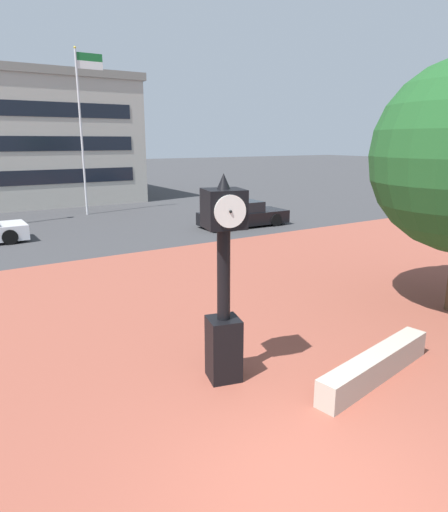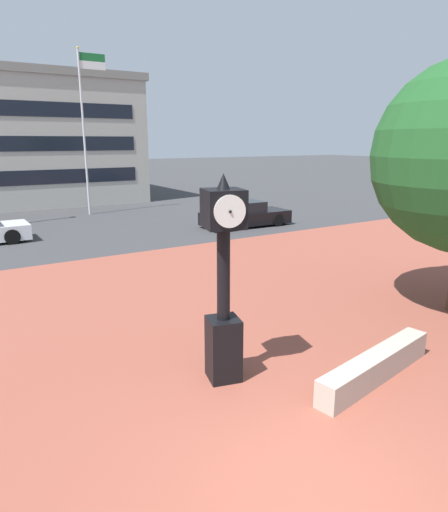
{
  "view_description": "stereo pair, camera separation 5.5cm",
  "coord_description": "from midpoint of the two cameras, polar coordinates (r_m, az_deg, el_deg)",
  "views": [
    {
      "loc": [
        -3.43,
        -3.41,
        4.25
      ],
      "look_at": [
        0.8,
        3.27,
        2.22
      ],
      "focal_mm": 31.65,
      "sensor_mm": 36.0,
      "label": 1
    },
    {
      "loc": [
        -3.38,
        -3.44,
        4.25
      ],
      "look_at": [
        0.8,
        3.27,
        2.22
      ],
      "focal_mm": 31.65,
      "sensor_mm": 36.0,
      "label": 2
    }
  ],
  "objects": [
    {
      "name": "ground_plane",
      "position": [
        6.44,
        10.54,
        -27.25
      ],
      "size": [
        200.0,
        200.0,
        0.0
      ],
      "primitive_type": "plane",
      "color": "#38383A"
    },
    {
      "name": "plaza_brick_paving",
      "position": [
        9.58,
        -8.22,
        -12.09
      ],
      "size": [
        44.0,
        16.92,
        0.01
      ],
      "primitive_type": "cube",
      "color": "brown",
      "rests_on": "ground"
    },
    {
      "name": "planter_wall",
      "position": [
        8.93,
        18.45,
        -13.03
      ],
      "size": [
        3.22,
        0.97,
        0.5
      ],
      "primitive_type": "cube",
      "rotation": [
        0.0,
        0.0,
        0.18
      ],
      "color": "#ADA393",
      "rests_on": "ground"
    },
    {
      "name": "street_clock",
      "position": [
        7.9,
        -0.25,
        -3.77
      ],
      "size": [
        0.79,
        0.82,
        3.73
      ],
      "rotation": [
        0.0,
        0.0,
        -0.25
      ],
      "color": "black",
      "rests_on": "ground"
    },
    {
      "name": "car_street_near",
      "position": [
        23.07,
        2.3,
        5.19
      ],
      "size": [
        4.61,
        2.01,
        1.28
      ],
      "rotation": [
        0.0,
        0.0,
        4.68
      ],
      "color": "black",
      "rests_on": "ground"
    },
    {
      "name": "flagpole_primary",
      "position": [
        27.83,
        -17.47,
        15.98
      ],
      "size": [
        1.56,
        0.14,
        9.23
      ],
      "color": "silver",
      "rests_on": "ground"
    }
  ]
}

